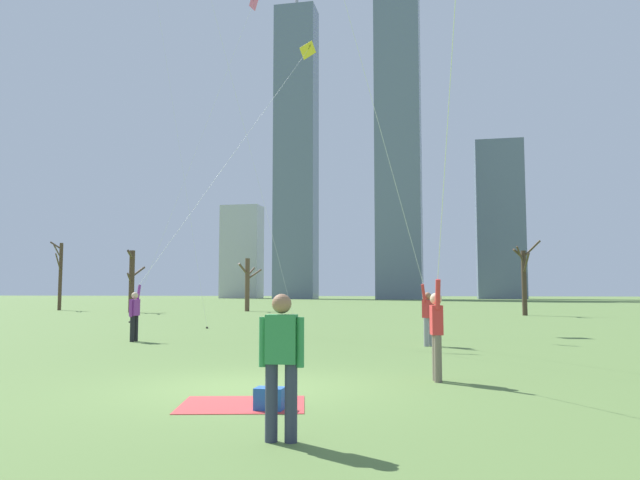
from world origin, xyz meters
name	(u,v)px	position (x,y,z in m)	size (l,w,h in m)	color
ground_plane	(249,388)	(0.00, 0.00, 0.00)	(400.00, 400.00, 0.00)	#5B7A3D
kite_flyer_foreground_left_purple	(450,117)	(3.42, -1.27, 4.17)	(1.68, 12.84, 15.98)	#726656
kite_flyer_midfield_right_teal	(386,160)	(1.69, 7.25, 5.46)	(4.91, 5.71, 17.94)	gray
kite_flyer_midfield_center_yellow	(169,260)	(-6.30, 9.97, 2.76)	(3.76, 11.93, 14.60)	black
bystander_strolling_midfield	(281,359)	(1.52, -3.52, 0.90)	(0.51, 0.22, 1.62)	#33384C
distant_kite_drifting_left_pink	(234,52)	(-6.74, 17.67, 13.48)	(7.67, 2.28, 16.16)	pink
picnic_spot	(258,401)	(0.68, -1.69, 0.09)	(2.07, 1.77, 0.31)	#CC3838
bare_tree_center	(132,279)	(-20.83, 33.76, 2.60)	(0.73, 3.41, 4.87)	#4C3828
bare_tree_left_of_center	(60,274)	(-29.75, 37.44, 3.19)	(1.65, 2.03, 6.03)	#4C3828
bare_tree_right_of_center	(524,277)	(8.64, 33.61, 2.62)	(1.99, 1.96, 5.16)	#423326
bare_tree_rightmost	(248,283)	(-12.82, 38.31, 2.36)	(1.48, 2.50, 4.39)	brown
skyline_squat_block	(296,151)	(-28.80, 119.48, 32.93)	(9.03, 6.31, 74.16)	slate
skyline_short_annex	(242,252)	(-44.46, 128.68, 11.10)	(9.35, 5.76, 22.21)	#B2B2B7
skyline_tall_tower	(398,135)	(-5.85, 116.85, 34.73)	(9.26, 10.18, 75.43)	slate
skyline_slender_spire	(500,220)	(15.31, 127.30, 17.32)	(10.18, 6.70, 34.63)	slate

